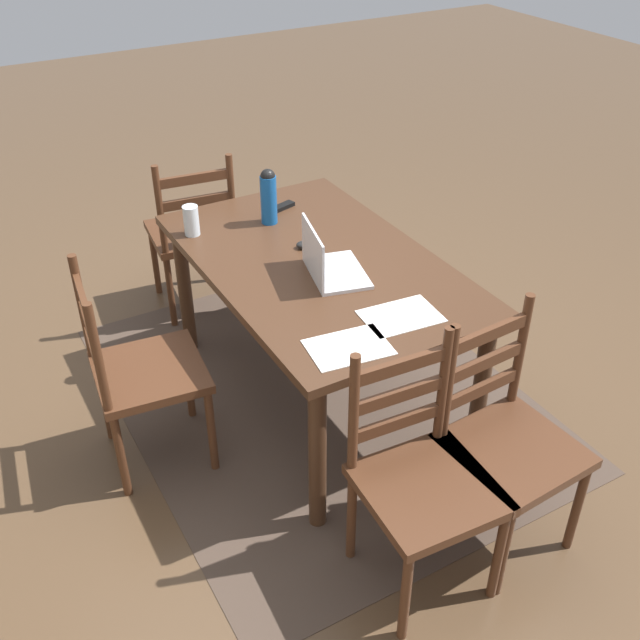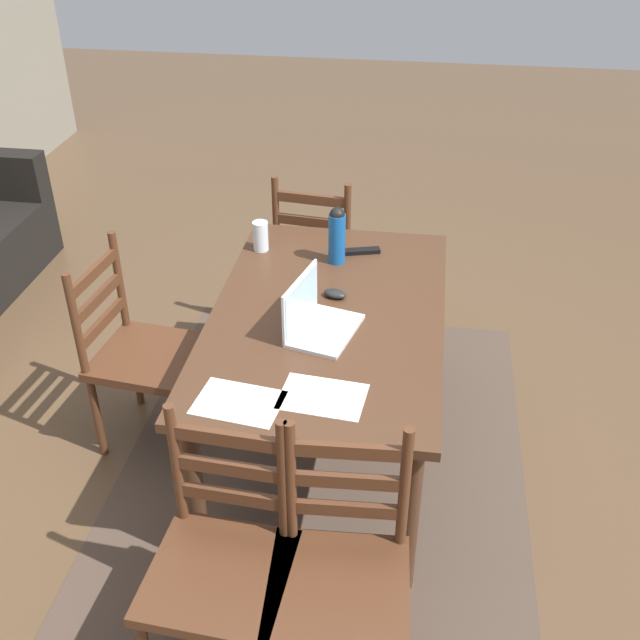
{
  "view_description": "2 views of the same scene",
  "coord_description": "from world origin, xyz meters",
  "views": [
    {
      "loc": [
        -2.47,
        1.39,
        2.35
      ],
      "look_at": [
        -0.13,
        0.07,
        0.54
      ],
      "focal_mm": 41.65,
      "sensor_mm": 36.0,
      "label": 1
    },
    {
      "loc": [
        -2.6,
        -0.36,
        2.44
      ],
      "look_at": [
        0.06,
        0.04,
        0.68
      ],
      "focal_mm": 42.74,
      "sensor_mm": 36.0,
      "label": 2
    }
  ],
  "objects": [
    {
      "name": "ground_plane",
      "position": [
        0.0,
        0.0,
        0.0
      ],
      "size": [
        14.0,
        14.0,
        0.0
      ],
      "primitive_type": "plane",
      "color": "brown"
    },
    {
      "name": "dining_table",
      "position": [
        0.0,
        0.0,
        0.67
      ],
      "size": [
        1.54,
        0.95,
        0.76
      ],
      "color": "#422819",
      "rests_on": "ground"
    },
    {
      "name": "tv_remote",
      "position": [
        0.54,
        -0.09,
        0.77
      ],
      "size": [
        0.09,
        0.18,
        0.02
      ],
      "primitive_type": "cube",
      "rotation": [
        0.0,
        0.0,
        0.28
      ],
      "color": "black",
      "rests_on": "dining_table"
    },
    {
      "name": "computer_mouse",
      "position": [
        0.13,
        -0.01,
        0.78
      ],
      "size": [
        0.08,
        0.11,
        0.03
      ],
      "primitive_type": "ellipsoid",
      "rotation": [
        0.0,
        0.0,
        -0.26
      ],
      "color": "black",
      "rests_on": "dining_table"
    },
    {
      "name": "chair_left_far",
      "position": [
        -1.06,
        0.19,
        0.46
      ],
      "size": [
        0.47,
        0.47,
        0.95
      ],
      "color": "#4C2B19",
      "rests_on": "ground"
    },
    {
      "name": "water_bottle",
      "position": [
        0.44,
        0.02,
        0.9
      ],
      "size": [
        0.08,
        0.08,
        0.27
      ],
      "color": "#145199",
      "rests_on": "dining_table"
    },
    {
      "name": "chair_far_head",
      "position": [
        0.0,
        0.85,
        0.46
      ],
      "size": [
        0.49,
        0.49,
        0.95
      ],
      "color": "#4C2B19",
      "rests_on": "ground"
    },
    {
      "name": "drinking_glass",
      "position": [
        0.5,
        0.39,
        0.83
      ],
      "size": [
        0.07,
        0.07,
        0.14
      ],
      "primitive_type": "cylinder",
      "color": "silver",
      "rests_on": "dining_table"
    },
    {
      "name": "laptop",
      "position": [
        -0.13,
        0.03,
        0.82
      ],
      "size": [
        0.36,
        0.29,
        0.23
      ],
      "color": "silver",
      "rests_on": "dining_table"
    },
    {
      "name": "chair_left_near",
      "position": [
        -1.06,
        -0.19,
        0.46
      ],
      "size": [
        0.47,
        0.47,
        0.95
      ],
      "color": "#4C2B19",
      "rests_on": "ground"
    },
    {
      "name": "area_rug",
      "position": [
        0.0,
        0.0,
        0.0
      ],
      "size": [
        2.25,
        1.79,
        0.01
      ],
      "primitive_type": "cube",
      "color": "#47382D",
      "rests_on": "ground"
    },
    {
      "name": "paper_stack_right",
      "position": [
        -0.62,
        0.22,
        0.76
      ],
      "size": [
        0.25,
        0.32,
        0.0
      ],
      "primitive_type": "cube",
      "rotation": [
        0.0,
        0.0,
        -0.13
      ],
      "color": "white",
      "rests_on": "dining_table"
    },
    {
      "name": "paper_stack_left",
      "position": [
        -0.55,
        -0.06,
        0.76
      ],
      "size": [
        0.24,
        0.31,
        0.0
      ],
      "primitive_type": "cube",
      "rotation": [
        0.0,
        0.0,
        -0.09
      ],
      "color": "white",
      "rests_on": "dining_table"
    },
    {
      "name": "chair_right_far",
      "position": [
        1.06,
        0.19,
        0.46
      ],
      "size": [
        0.49,
        0.49,
        0.95
      ],
      "color": "#4C2B19",
      "rests_on": "ground"
    }
  ]
}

